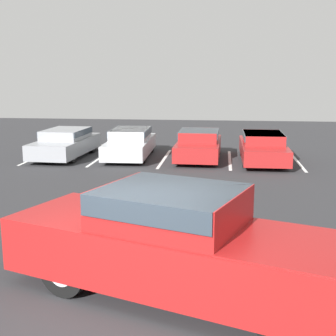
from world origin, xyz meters
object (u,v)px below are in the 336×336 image
object	(u,v)px
parked_sedan_c	(199,144)
pickup_truck	(189,246)
parked_sedan_a	(66,142)
parked_sedan_d	(263,146)
wheel_stop_curb	(117,146)
parked_sedan_b	(130,142)

from	to	relation	value
parked_sedan_c	pickup_truck	bearing A→B (deg)	3.27
pickup_truck	parked_sedan_a	distance (m)	13.85
pickup_truck	parked_sedan_c	xyz separation A→B (m)	(-0.49, 12.49, -0.24)
parked_sedan_d	wheel_stop_curb	xyz separation A→B (m)	(-6.76, 2.85, -0.56)
pickup_truck	wheel_stop_curb	xyz separation A→B (m)	(-4.62, 15.10, -0.82)
parked_sedan_a	wheel_stop_curb	bearing A→B (deg)	152.11
wheel_stop_curb	pickup_truck	bearing A→B (deg)	-72.98
pickup_truck	wheel_stop_curb	distance (m)	15.81
parked_sedan_c	parked_sedan_d	xyz separation A→B (m)	(2.63, -0.24, -0.01)
parked_sedan_c	wheel_stop_curb	world-z (taller)	parked_sedan_c
parked_sedan_d	parked_sedan_c	bearing A→B (deg)	-95.41
parked_sedan_b	parked_sedan_c	bearing A→B (deg)	84.94
parked_sedan_d	wheel_stop_curb	size ratio (longest dim) A/B	2.86
parked_sedan_a	parked_sedan_c	xyz separation A→B (m)	(5.74, 0.13, 0.00)
pickup_truck	wheel_stop_curb	bearing A→B (deg)	127.28
pickup_truck	parked_sedan_a	bearing A→B (deg)	137.00
parked_sedan_c	parked_sedan_d	distance (m)	2.64
parked_sedan_a	parked_sedan_b	world-z (taller)	parked_sedan_b
parked_sedan_b	parked_sedan_d	world-z (taller)	parked_sedan_b
pickup_truck	wheel_stop_curb	size ratio (longest dim) A/B	3.91
pickup_truck	parked_sedan_c	bearing A→B (deg)	112.51
parked_sedan_b	parked_sedan_c	distance (m)	2.97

